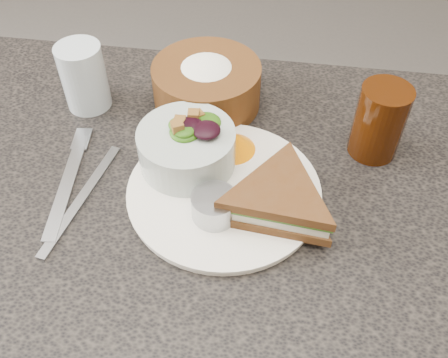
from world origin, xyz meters
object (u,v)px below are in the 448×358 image
at_px(dining_table, 206,335).
at_px(bread_basket, 207,79).
at_px(dressing_ramekin, 214,206).
at_px(water_glass, 84,77).
at_px(dinner_plate, 224,191).
at_px(salad_bowl, 186,142).
at_px(cola_glass, 380,118).
at_px(sandwich, 278,199).

distance_m(dining_table, bread_basket, 0.47).
bearing_deg(dressing_ramekin, bread_basket, 102.10).
xyz_separation_m(dining_table, water_glass, (-0.21, 0.19, 0.43)).
bearing_deg(dressing_ramekin, dinner_plate, 83.38).
height_order(salad_bowl, water_glass, water_glass).
bearing_deg(salad_bowl, water_glass, 147.60).
xyz_separation_m(dressing_ramekin, water_glass, (-0.23, 0.20, 0.02)).
distance_m(dinner_plate, water_glass, 0.29).
xyz_separation_m(dressing_ramekin, cola_glass, (0.20, 0.16, 0.03)).
distance_m(dressing_ramekin, cola_glass, 0.26).
bearing_deg(dining_table, dressing_ramekin, -32.08).
xyz_separation_m(cola_glass, water_glass, (-0.44, 0.04, -0.01)).
xyz_separation_m(dinner_plate, water_glass, (-0.24, 0.16, 0.05)).
distance_m(dinner_plate, cola_glass, 0.24).
xyz_separation_m(bread_basket, water_glass, (-0.18, -0.03, 0.00)).
bearing_deg(cola_glass, dressing_ramekin, -141.70).
height_order(dinner_plate, salad_bowl, salad_bowl).
height_order(sandwich, salad_bowl, salad_bowl).
bearing_deg(dressing_ramekin, water_glass, 139.21).
bearing_deg(water_glass, salad_bowl, -32.40).
bearing_deg(dining_table, dinner_plate, 44.45).
distance_m(salad_bowl, bread_basket, 0.14).
bearing_deg(dining_table, cola_glass, 32.43).
distance_m(dining_table, dressing_ramekin, 0.40).
relative_size(salad_bowl, dressing_ramekin, 2.28).
height_order(dressing_ramekin, water_glass, water_glass).
xyz_separation_m(sandwich, water_glass, (-0.31, 0.18, 0.02)).
bearing_deg(sandwich, salad_bowl, 157.64).
bearing_deg(water_glass, dressing_ramekin, -40.79).
bearing_deg(cola_glass, salad_bowl, -163.64).
bearing_deg(sandwich, dinner_plate, 165.03).
distance_m(sandwich, bread_basket, 0.25).
bearing_deg(bread_basket, dining_table, -83.51).
bearing_deg(bread_basket, cola_glass, -15.30).
bearing_deg(dinner_plate, cola_glass, 30.23).
bearing_deg(salad_bowl, dinner_plate, -35.69).
bearing_deg(bread_basket, salad_bowl, -90.85).
bearing_deg(sandwich, dressing_ramekin, -161.24).
bearing_deg(water_glass, dinner_plate, -33.20).
distance_m(salad_bowl, water_glass, 0.22).
xyz_separation_m(sandwich, salad_bowl, (-0.13, 0.07, 0.02)).
relative_size(sandwich, dressing_ramekin, 2.88).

